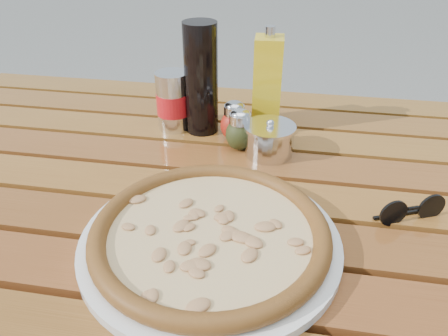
% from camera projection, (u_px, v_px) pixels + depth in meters
% --- Properties ---
extents(table, '(1.40, 0.90, 0.75)m').
position_uv_depth(table, '(222.00, 225.00, 0.76)').
color(table, '#34200B').
rests_on(table, ground).
extents(plate, '(0.39, 0.39, 0.01)m').
position_uv_depth(plate, '(210.00, 241.00, 0.61)').
color(plate, silver).
rests_on(plate, table).
extents(pizza, '(0.37, 0.37, 0.03)m').
position_uv_depth(pizza, '(210.00, 233.00, 0.60)').
color(pizza, '#F9E8B2').
rests_on(pizza, plate).
extents(pepper_shaker, '(0.06, 0.06, 0.08)m').
position_uv_depth(pepper_shaker, '(234.00, 121.00, 0.86)').
color(pepper_shaker, '#B52414').
rests_on(pepper_shaker, table).
extents(oregano_shaker, '(0.06, 0.06, 0.08)m').
position_uv_depth(oregano_shaker, '(240.00, 130.00, 0.82)').
color(oregano_shaker, '#353B17').
rests_on(oregano_shaker, table).
extents(dark_bottle, '(0.09, 0.09, 0.22)m').
position_uv_depth(dark_bottle, '(201.00, 79.00, 0.85)').
color(dark_bottle, black).
rests_on(dark_bottle, table).
extents(soda_can, '(0.07, 0.07, 0.12)m').
position_uv_depth(soda_can, '(173.00, 102.00, 0.89)').
color(soda_can, silver).
rests_on(soda_can, table).
extents(olive_oil_cruet, '(0.06, 0.06, 0.21)m').
position_uv_depth(olive_oil_cruet, '(267.00, 84.00, 0.87)').
color(olive_oil_cruet, gold).
rests_on(olive_oil_cruet, table).
extents(parmesan_tin, '(0.11, 0.11, 0.07)m').
position_uv_depth(parmesan_tin, '(269.00, 139.00, 0.81)').
color(parmesan_tin, silver).
rests_on(parmesan_tin, table).
extents(sunglasses, '(0.11, 0.06, 0.04)m').
position_uv_depth(sunglasses, '(411.00, 210.00, 0.65)').
color(sunglasses, black).
rests_on(sunglasses, table).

